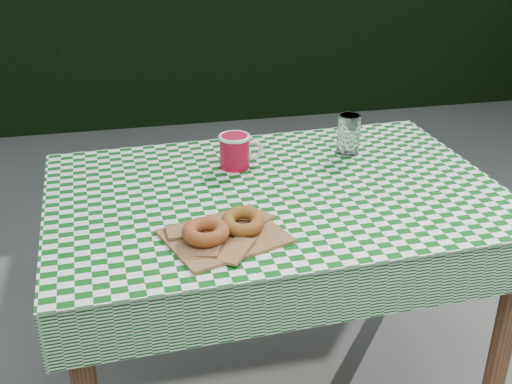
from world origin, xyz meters
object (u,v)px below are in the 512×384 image
coffee_mug (235,151)px  drinking_glass (349,134)px  table (274,301)px  paper_bag (225,235)px

coffee_mug → drinking_glass: 0.37m
table → paper_bag: 0.49m
table → coffee_mug: size_ratio=6.90×
table → drinking_glass: 0.57m
table → coffee_mug: coffee_mug is taller
drinking_glass → paper_bag: bearing=-136.7°
coffee_mug → table: bearing=-64.9°
table → drinking_glass: size_ratio=9.70×
paper_bag → drinking_glass: (0.47, 0.44, 0.06)m
coffee_mug → drinking_glass: size_ratio=1.41×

